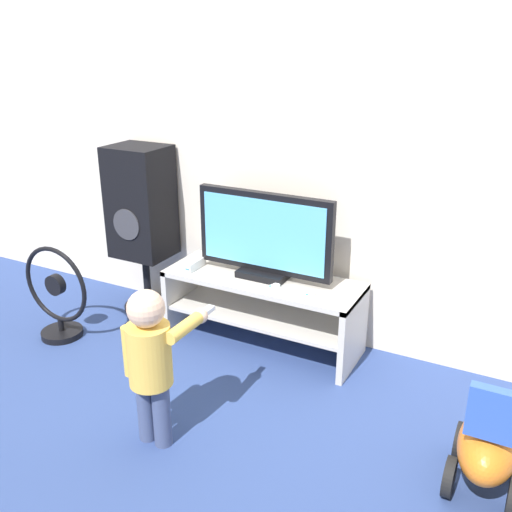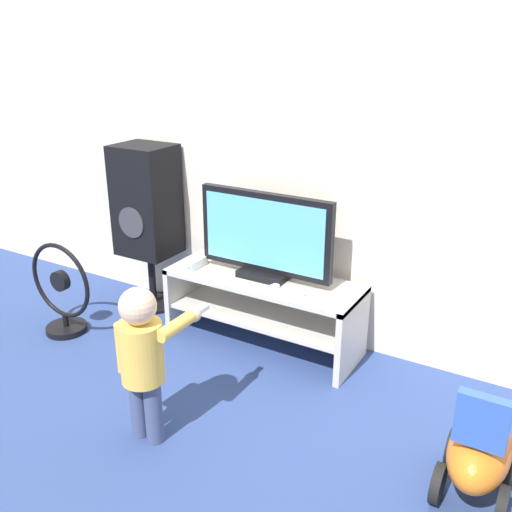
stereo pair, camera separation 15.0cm
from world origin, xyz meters
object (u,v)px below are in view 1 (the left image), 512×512
Objects in this scene: remote_secondary at (270,288)px; television at (264,236)px; floor_fan at (57,298)px; child at (151,355)px; game_console at (195,264)px; speaker_tower at (141,206)px; remote_primary at (307,297)px; ride_on_toy at (489,445)px.

television is at bearing 127.01° from remote_secondary.
remote_secondary is at bearing 16.03° from floor_fan.
child is (-0.15, -0.90, 0.00)m from remote_secondary.
television is at bearing 11.98° from game_console.
speaker_tower is at bearing 176.13° from television.
speaker_tower is at bearing 168.26° from remote_secondary.
speaker_tower is at bearing 170.02° from remote_primary.
remote_secondary is at bearing -11.74° from speaker_tower.
game_console is 1.05m from child.
floor_fan reaches higher than ride_on_toy.
speaker_tower is (-0.95, 0.06, 0.04)m from television.
speaker_tower reaches higher than floor_fan.
floor_fan is (-0.23, -0.60, -0.48)m from speaker_tower.
speaker_tower is 2.06× the size of ride_on_toy.
game_console is at bearing 174.67° from remote_primary.
ride_on_toy reaches higher than remote_primary.
remote_secondary is at bearing 178.42° from remote_primary.
remote_secondary is at bearing 80.67° from child.
child reaches higher than remote_secondary.
child reaches higher than remote_primary.
remote_secondary is at bearing -6.87° from game_console.
game_console is at bearing -16.71° from speaker_tower.
remote_secondary is 0.12× the size of speaker_tower.
game_console reaches higher than remote_secondary.
floor_fan is (-1.16, 0.53, -0.19)m from child.
remote_primary is at bearing -25.28° from television.
speaker_tower is 0.80m from floor_fan.
speaker_tower is 2.51m from ride_on_toy.
ride_on_toy is at bearing -17.05° from game_console.
ride_on_toy is (2.34, -0.71, -0.54)m from speaker_tower.
remote_secondary is 0.17× the size of child.
floor_fan is at bearing -155.78° from television.
child is 1.29× the size of floor_fan.
remote_primary is 1.35m from speaker_tower.
remote_secondary is (-0.23, 0.01, 0.00)m from remote_primary.
floor_fan is at bearing -111.13° from speaker_tower.
child is at bearing -91.57° from television.
television is at bearing 24.22° from floor_fan.
speaker_tower is at bearing 129.40° from child.
television is 1.08× the size of child.
television is 1.09m from child.
game_console is 1.34× the size of remote_primary.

